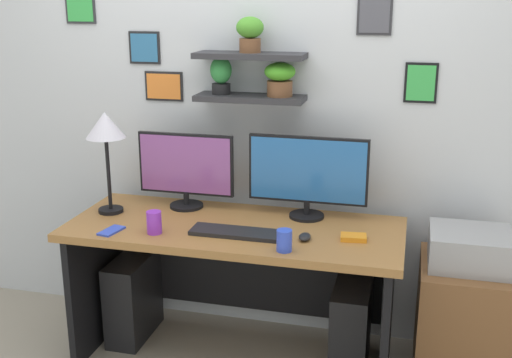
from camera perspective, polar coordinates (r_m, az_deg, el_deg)
The scene contains 16 objects.
ground_plane at distance 3.47m, azimuth -1.87°, elevation -15.90°, with size 8.00×8.00×0.00m, color gray.
back_wall_assembly at distance 3.40m, azimuth -0.03°, elevation 7.93°, with size 4.40×0.24×2.70m.
desk at distance 3.27m, azimuth -1.69°, elevation -7.33°, with size 1.67×0.68×0.75m.
monitor_left at distance 3.37m, azimuth -6.38°, elevation 0.95°, with size 0.52×0.18×0.40m.
monitor_right at distance 3.20m, azimuth 4.72°, elevation 0.45°, with size 0.61×0.18×0.42m.
keyboard at distance 3.02m, azimuth -1.82°, elevation -4.87°, with size 0.44×0.14×0.02m, color black.
computer_mouse at distance 2.96m, azimuth 4.45°, elevation -5.26°, with size 0.06×0.09×0.03m, color black.
desk_lamp at distance 3.30m, azimuth -13.50°, elevation 4.23°, with size 0.20×0.20×0.54m.
cell_phone at distance 3.13m, azimuth -12.99°, elevation -4.60°, with size 0.07×0.14×0.01m, color blue.
pen_cup at distance 2.82m, azimuth 2.58°, elevation -5.60°, with size 0.07×0.07×0.10m, color blue.
scissors_tray at distance 2.99m, azimuth 8.84°, elevation -5.26°, with size 0.12×0.08×0.02m, color orange.
water_cup at distance 3.06m, azimuth -9.23°, elevation -3.91°, with size 0.07×0.07×0.11m, color purple.
drawer_cabinet at distance 3.35m, azimuth 18.21°, elevation -12.12°, with size 0.44×0.50×0.60m, color brown.
printer at distance 3.19m, azimuth 18.82°, elevation -5.99°, with size 0.38×0.34×0.17m, color #9E9EA3.
computer_tower_left at distance 3.63m, azimuth -11.06°, elevation -10.47°, with size 0.18×0.40×0.47m, color black.
computer_tower_right at distance 3.33m, azimuth 8.62°, elevation -13.09°, with size 0.18×0.40×0.46m, color black.
Camera 1 is at (0.83, -2.82, 1.85)m, focal length 44.08 mm.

